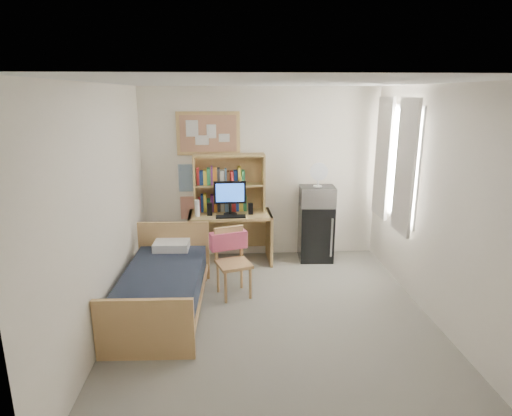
{
  "coord_description": "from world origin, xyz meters",
  "views": [
    {
      "loc": [
        -0.48,
        -4.36,
        2.5
      ],
      "look_at": [
        -0.13,
        1.2,
        1.0
      ],
      "focal_mm": 30.0,
      "sensor_mm": 36.0,
      "label": 1
    }
  ],
  "objects": [
    {
      "name": "ceiling",
      "position": [
        0.0,
        0.0,
        2.6
      ],
      "size": [
        3.6,
        4.2,
        0.02
      ],
      "primitive_type": "cube",
      "color": "white",
      "rests_on": "wall_back"
    },
    {
      "name": "monitor",
      "position": [
        -0.47,
        1.71,
        1.01
      ],
      "size": [
        0.47,
        0.05,
        0.5
      ],
      "primitive_type": "cube",
      "rotation": [
        0.0,
        0.0,
        0.03
      ],
      "color": "black",
      "rests_on": "desk"
    },
    {
      "name": "hutch",
      "position": [
        -0.48,
        1.92,
        1.2
      ],
      "size": [
        1.07,
        0.3,
        0.87
      ],
      "primitive_type": "cube",
      "rotation": [
        0.0,
        0.0,
        0.03
      ],
      "color": "tan",
      "rests_on": "desk"
    },
    {
      "name": "bed",
      "position": [
        -1.28,
        0.26,
        0.25
      ],
      "size": [
        0.97,
        1.85,
        0.5
      ],
      "primitive_type": "cube",
      "rotation": [
        0.0,
        0.0,
        -0.03
      ],
      "color": "#191F2D",
      "rests_on": "floor"
    },
    {
      "name": "hoodie",
      "position": [
        -0.5,
        0.83,
        0.68
      ],
      "size": [
        0.5,
        0.28,
        0.23
      ],
      "primitive_type": "cube",
      "rotation": [
        0.0,
        0.0,
        0.31
      ],
      "color": "#D85273",
      "rests_on": "desk_chair"
    },
    {
      "name": "water_bottle",
      "position": [
        -0.95,
        1.66,
        0.89
      ],
      "size": [
        0.07,
        0.07,
        0.25
      ],
      "primitive_type": "cylinder",
      "rotation": [
        0.0,
        0.0,
        0.03
      ],
      "color": "white",
      "rests_on": "desk"
    },
    {
      "name": "curtain_left",
      "position": [
        1.72,
        0.8,
        1.6
      ],
      "size": [
        0.04,
        0.55,
        1.7
      ],
      "primitive_type": "cube",
      "color": "silver",
      "rests_on": "wall_right"
    },
    {
      "name": "microwave",
      "position": [
        0.84,
        1.81,
        1.0
      ],
      "size": [
        0.53,
        0.42,
        0.3
      ],
      "primitive_type": "cube",
      "rotation": [
        0.0,
        0.0,
        -0.06
      ],
      "color": "#BBBBC0",
      "rests_on": "mini_fridge"
    },
    {
      "name": "window_unit",
      "position": [
        1.75,
        1.2,
        1.6
      ],
      "size": [
        0.1,
        1.4,
        1.7
      ],
      "primitive_type": "cube",
      "color": "white",
      "rests_on": "wall_right"
    },
    {
      "name": "poster_wave",
      "position": [
        -1.1,
        2.09,
        1.25
      ],
      "size": [
        0.3,
        0.01,
        0.42
      ],
      "primitive_type": "cube",
      "color": "#255C97",
      "rests_on": "wall_back"
    },
    {
      "name": "wall_left",
      "position": [
        -1.8,
        0.0,
        1.3
      ],
      "size": [
        0.04,
        4.2,
        2.6
      ],
      "primitive_type": "cube",
      "color": "white",
      "rests_on": "floor"
    },
    {
      "name": "mini_fridge",
      "position": [
        0.84,
        1.83,
        0.43
      ],
      "size": [
        0.53,
        0.53,
        0.85
      ],
      "primitive_type": "cube",
      "rotation": [
        0.0,
        0.0,
        -0.06
      ],
      "color": "black",
      "rests_on": "floor"
    },
    {
      "name": "desk",
      "position": [
        -0.48,
        1.77,
        0.38
      ],
      "size": [
        1.24,
        0.65,
        0.76
      ],
      "primitive_type": "cube",
      "rotation": [
        0.0,
        0.0,
        0.03
      ],
      "color": "tan",
      "rests_on": "floor"
    },
    {
      "name": "keyboard",
      "position": [
        -0.47,
        1.57,
        0.77
      ],
      "size": [
        0.43,
        0.15,
        0.02
      ],
      "primitive_type": "cube",
      "rotation": [
        0.0,
        0.0,
        0.03
      ],
      "color": "black",
      "rests_on": "desk"
    },
    {
      "name": "floor",
      "position": [
        0.0,
        0.0,
        -0.01
      ],
      "size": [
        3.6,
        4.2,
        0.02
      ],
      "primitive_type": "cube",
      "color": "gray",
      "rests_on": "ground"
    },
    {
      "name": "wall_back",
      "position": [
        0.0,
        2.1,
        1.3
      ],
      "size": [
        3.6,
        0.04,
        2.6
      ],
      "primitive_type": "cube",
      "color": "white",
      "rests_on": "floor"
    },
    {
      "name": "desk_chair",
      "position": [
        -0.44,
        0.64,
        0.44
      ],
      "size": [
        0.55,
        0.55,
        0.87
      ],
      "primitive_type": "cube",
      "rotation": [
        0.0,
        0.0,
        0.31
      ],
      "color": "tan",
      "rests_on": "floor"
    },
    {
      "name": "pillow",
      "position": [
        -1.25,
        1.01,
        0.56
      ],
      "size": [
        0.46,
        0.33,
        0.11
      ],
      "primitive_type": "cube",
      "rotation": [
        0.0,
        0.0,
        -0.03
      ],
      "color": "white",
      "rests_on": "bed"
    },
    {
      "name": "bulletin_board",
      "position": [
        -0.78,
        2.08,
        1.92
      ],
      "size": [
        0.94,
        0.03,
        0.64
      ],
      "primitive_type": "cube",
      "color": "tan",
      "rests_on": "wall_back"
    },
    {
      "name": "poster_japan",
      "position": [
        -1.1,
        2.09,
        0.78
      ],
      "size": [
        0.28,
        0.01,
        0.36
      ],
      "primitive_type": "cube",
      "color": "#C14022",
      "rests_on": "wall_back"
    },
    {
      "name": "curtain_right",
      "position": [
        1.72,
        1.6,
        1.6
      ],
      "size": [
        0.04,
        0.55,
        1.7
      ],
      "primitive_type": "cube",
      "color": "silver",
      "rests_on": "wall_right"
    },
    {
      "name": "desk_fan",
      "position": [
        0.84,
        1.81,
        1.31
      ],
      "size": [
        0.28,
        0.28,
        0.33
      ],
      "primitive_type": "cylinder",
      "rotation": [
        0.0,
        0.0,
        -0.06
      ],
      "color": "white",
      "rests_on": "microwave"
    },
    {
      "name": "wall_right",
      "position": [
        1.8,
        0.0,
        1.3
      ],
      "size": [
        0.04,
        4.2,
        2.6
      ],
      "primitive_type": "cube",
      "color": "white",
      "rests_on": "floor"
    },
    {
      "name": "speaker_left",
      "position": [
        -0.77,
        1.7,
        0.86
      ],
      "size": [
        0.08,
        0.08,
        0.18
      ],
      "primitive_type": "cube",
      "rotation": [
        0.0,
        0.0,
        0.03
      ],
      "color": "black",
      "rests_on": "desk"
    },
    {
      "name": "wall_front",
      "position": [
        0.0,
        -2.1,
        1.3
      ],
      "size": [
        3.6,
        0.04,
        2.6
      ],
      "primitive_type": "cube",
      "color": "white",
      "rests_on": "floor"
    },
    {
      "name": "speaker_right",
      "position": [
        -0.17,
        1.72,
        0.85
      ],
      "size": [
        0.07,
        0.07,
        0.17
      ],
      "primitive_type": "cube",
      "rotation": [
        0.0,
        0.0,
        0.03
      ],
      "color": "black",
      "rests_on": "desk"
    }
  ]
}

